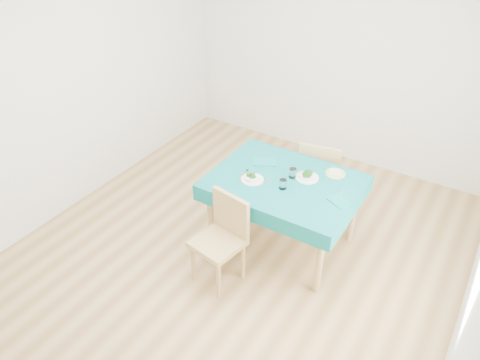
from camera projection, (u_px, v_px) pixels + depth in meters
The scene contains 16 objects.
room_shell at pixel (240, 130), 3.88m from camera, with size 4.02×4.52×2.73m.
table at pixel (283, 213), 4.53m from camera, with size 1.36×1.03×0.76m, color #096362.
chair_near at pixel (217, 237), 4.06m from camera, with size 0.40×0.44×1.00m, color #AB8950.
chair_far at pixel (322, 164), 4.98m from camera, with size 0.43×0.47×1.07m, color #AB8950.
bowl_near at pixel (252, 177), 4.31m from camera, with size 0.21×0.21×0.06m, color white, non-canonical shape.
bowl_far at pixel (307, 175), 4.33m from camera, with size 0.22×0.22×0.07m, color white, non-canonical shape.
fork_near at pixel (244, 174), 4.41m from camera, with size 0.02×0.16×0.00m, color silver.
knife_near at pixel (265, 182), 4.30m from camera, with size 0.02×0.20×0.00m, color silver.
fork_far at pixel (300, 177), 4.37m from camera, with size 0.02×0.17×0.00m, color silver.
knife_far at pixel (338, 197), 4.11m from camera, with size 0.02×0.22×0.00m, color silver.
napkin_near at pixel (265, 162), 4.58m from camera, with size 0.22×0.16×0.01m, color #0D6D6B.
napkin_far at pixel (339, 202), 4.04m from camera, with size 0.19×0.13×0.01m, color #0D6D6B.
tumbler_center at pixel (293, 173), 4.34m from camera, with size 0.07×0.07×0.09m, color white.
tumbler_side at pixel (283, 184), 4.19m from camera, with size 0.07×0.07×0.09m, color white.
side_plate at pixel (335, 173), 4.41m from camera, with size 0.19×0.19×0.01m, color #ADCF65.
bread_slice at pixel (335, 172), 4.40m from camera, with size 0.11×0.11×0.02m, color beige.
Camera 1 is at (1.83, -2.93, 3.18)m, focal length 35.00 mm.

